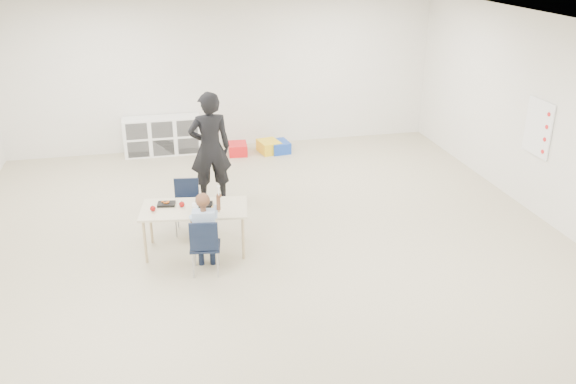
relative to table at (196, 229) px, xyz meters
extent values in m
plane|color=#BAAF8F|center=(0.92, -0.35, -0.31)|extent=(9.00, 9.00, 0.00)
plane|color=white|center=(0.92, -0.35, 2.49)|extent=(9.00, 9.00, 0.00)
cube|color=white|center=(0.92, 4.15, 1.09)|extent=(8.00, 0.02, 2.80)
cube|color=white|center=(4.92, -0.35, 1.09)|extent=(0.02, 9.00, 2.80)
cube|color=beige|center=(0.00, 0.00, 0.28)|extent=(1.41, 0.84, 0.03)
cube|color=black|center=(0.12, 0.04, 0.31)|extent=(0.24, 0.19, 0.03)
cube|color=black|center=(-0.34, 0.16, 0.31)|extent=(0.24, 0.19, 0.03)
cube|color=white|center=(0.01, -0.10, 0.35)|extent=(0.08, 0.08, 0.10)
ellipsoid|color=tan|center=(0.24, -0.14, 0.33)|extent=(0.09, 0.09, 0.07)
sphere|color=maroon|center=(-0.15, 0.06, 0.34)|extent=(0.07, 0.07, 0.07)
sphere|color=maroon|center=(-0.51, 0.01, 0.34)|extent=(0.07, 0.07, 0.07)
cube|color=white|center=(-0.28, 3.93, 0.04)|extent=(1.40, 0.40, 0.70)
cube|color=white|center=(4.90, 0.25, 0.94)|extent=(0.02, 0.60, 0.80)
imported|color=black|center=(0.37, 1.53, 0.55)|extent=(0.65, 0.44, 1.71)
cube|color=red|center=(1.06, 3.60, -0.20)|extent=(0.36, 0.45, 0.21)
cube|color=yellow|center=(1.65, 3.58, -0.20)|extent=(0.43, 0.51, 0.22)
cube|color=#163DA5|center=(1.84, 3.55, -0.20)|extent=(0.39, 0.47, 0.21)
camera|label=1|loc=(-0.38, -7.05, 3.47)|focal=38.00mm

